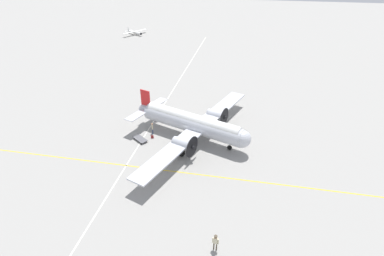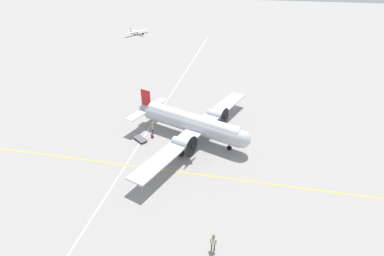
% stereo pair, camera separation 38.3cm
% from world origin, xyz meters
% --- Properties ---
extents(ground_plane, '(300.00, 300.00, 0.00)m').
position_xyz_m(ground_plane, '(0.00, 0.00, 0.00)').
color(ground_plane, gray).
extents(apron_line_eastwest, '(120.00, 0.16, 0.01)m').
position_xyz_m(apron_line_eastwest, '(0.00, -8.25, 0.00)').
color(apron_line_eastwest, gold).
rests_on(apron_line_eastwest, ground_plane).
extents(apron_line_northsouth, '(0.16, 120.00, 0.01)m').
position_xyz_m(apron_line_northsouth, '(-7.06, 0.00, 0.00)').
color(apron_line_northsouth, silver).
rests_on(apron_line_northsouth, ground_plane).
extents(airliner_main, '(18.48, 26.92, 5.68)m').
position_xyz_m(airliner_main, '(0.38, -0.14, 2.49)').
color(airliner_main, silver).
rests_on(airliner_main, ground_plane).
extents(crew_foreground, '(0.62, 0.35, 1.84)m').
position_xyz_m(crew_foreground, '(5.77, -18.60, 1.16)').
color(crew_foreground, '#473D2D').
rests_on(crew_foreground, ground_plane).
extents(passenger_boarding, '(0.36, 0.57, 1.81)m').
position_xyz_m(passenger_boarding, '(-6.05, -0.04, 1.11)').
color(passenger_boarding, navy).
rests_on(passenger_boarding, ground_plane).
extents(suitcase_near_door, '(0.40, 0.13, 0.48)m').
position_xyz_m(suitcase_near_door, '(-5.73, -1.28, 0.22)').
color(suitcase_near_door, maroon).
rests_on(suitcase_near_door, ground_plane).
extents(baggage_cart, '(2.56, 2.30, 0.56)m').
position_xyz_m(baggage_cart, '(-7.27, -2.22, 0.28)').
color(baggage_cart, '#56565B').
rests_on(baggage_cart, ground_plane).
extents(light_aircraft_distant, '(6.82, 8.63, 1.85)m').
position_xyz_m(light_aircraft_distant, '(-30.58, 58.68, 0.79)').
color(light_aircraft_distant, white).
rests_on(light_aircraft_distant, ground_plane).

